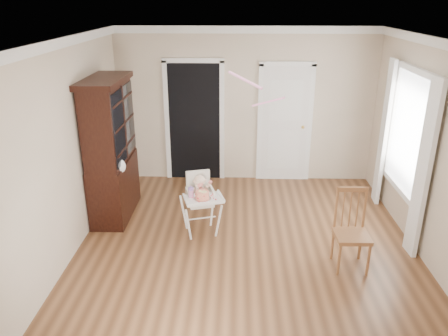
{
  "coord_description": "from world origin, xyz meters",
  "views": [
    {
      "loc": [
        -0.14,
        -5.02,
        3.14
      ],
      "look_at": [
        -0.31,
        0.35,
        1.03
      ],
      "focal_mm": 35.0,
      "sensor_mm": 36.0,
      "label": 1
    }
  ],
  "objects_px": {
    "cake": "(202,195)",
    "china_cabinet": "(111,150)",
    "dining_chair": "(351,232)",
    "sippy_cup": "(191,192)",
    "high_chair": "(200,197)"
  },
  "relations": [
    {
      "from": "cake",
      "to": "china_cabinet",
      "type": "distance_m",
      "value": 1.63
    },
    {
      "from": "sippy_cup",
      "to": "dining_chair",
      "type": "height_order",
      "value": "dining_chair"
    },
    {
      "from": "dining_chair",
      "to": "cake",
      "type": "bearing_deg",
      "value": 162.63
    },
    {
      "from": "high_chair",
      "to": "dining_chair",
      "type": "height_order",
      "value": "dining_chair"
    },
    {
      "from": "cake",
      "to": "china_cabinet",
      "type": "height_order",
      "value": "china_cabinet"
    },
    {
      "from": "cake",
      "to": "dining_chair",
      "type": "xyz_separation_m",
      "value": [
        1.86,
        -0.54,
        -0.22
      ]
    },
    {
      "from": "sippy_cup",
      "to": "dining_chair",
      "type": "bearing_deg",
      "value": -16.21
    },
    {
      "from": "high_chair",
      "to": "china_cabinet",
      "type": "bearing_deg",
      "value": 141.71
    },
    {
      "from": "high_chair",
      "to": "cake",
      "type": "distance_m",
      "value": 0.25
    },
    {
      "from": "high_chair",
      "to": "cake",
      "type": "bearing_deg",
      "value": -94.16
    },
    {
      "from": "cake",
      "to": "high_chair",
      "type": "bearing_deg",
      "value": 102.32
    },
    {
      "from": "high_chair",
      "to": "cake",
      "type": "relative_size",
      "value": 3.9
    },
    {
      "from": "cake",
      "to": "dining_chair",
      "type": "height_order",
      "value": "dining_chair"
    },
    {
      "from": "cake",
      "to": "sippy_cup",
      "type": "bearing_deg",
      "value": 165.3
    },
    {
      "from": "dining_chair",
      "to": "sippy_cup",
      "type": "bearing_deg",
      "value": 162.76
    }
  ]
}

